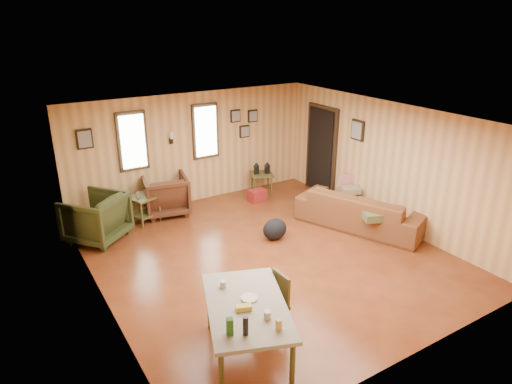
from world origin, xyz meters
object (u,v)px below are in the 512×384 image
(sofa, at_px, (362,204))
(end_table, at_px, (144,204))
(recliner_brown, at_px, (166,193))
(recliner_green, at_px, (96,216))
(dining_table, at_px, (247,310))
(side_table, at_px, (262,172))

(sofa, relative_size, end_table, 3.55)
(recliner_brown, height_order, recliner_green, recliner_green)
(recliner_green, xyz_separation_m, dining_table, (0.73, -4.16, 0.22))
(sofa, distance_m, recliner_brown, 3.97)
(sofa, relative_size, side_table, 3.16)
(side_table, height_order, dining_table, dining_table)
(sofa, bearing_deg, dining_table, 95.16)
(recliner_green, xyz_separation_m, end_table, (0.99, 0.29, -0.10))
(recliner_green, bearing_deg, sofa, 115.79)
(recliner_green, distance_m, side_table, 3.84)
(recliner_green, bearing_deg, recliner_brown, 158.34)
(recliner_brown, bearing_deg, side_table, -170.87)
(recliner_brown, xyz_separation_m, dining_table, (-0.79, -4.63, 0.25))
(recliner_green, relative_size, dining_table, 0.56)
(side_table, bearing_deg, recliner_green, -174.51)
(recliner_brown, height_order, side_table, recliner_brown)
(side_table, distance_m, dining_table, 5.48)
(sofa, bearing_deg, recliner_green, 41.68)
(dining_table, bearing_deg, recliner_green, 120.73)
(recliner_brown, xyz_separation_m, recliner_green, (-1.53, -0.47, 0.03))
(side_table, bearing_deg, sofa, -74.46)
(dining_table, bearing_deg, sofa, 48.84)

